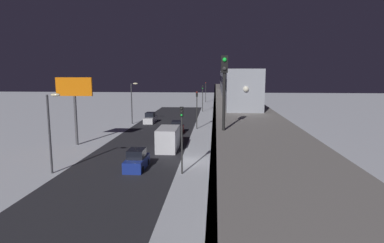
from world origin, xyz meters
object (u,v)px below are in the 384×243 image
Objects in this scene: traffic_light_distant at (206,89)px; commercial_billboard at (74,93)px; sedan_red at (177,128)px; traffic_light_far at (203,94)px; box_truck at (169,138)px; sedan_white at (150,118)px; subway_train at (233,83)px; traffic_light_near at (182,130)px; sedan_blue at (137,161)px; rail_signal at (224,80)px; traffic_light_mid at (197,104)px.

commercial_billboard is at bearing 76.32° from traffic_light_distant.
traffic_light_far is (-2.90, -28.79, 3.40)m from sedan_red.
sedan_red is 0.45× the size of commercial_billboard.
box_truck is 1.16× the size of traffic_light_distant.
sedan_white is 0.75× the size of traffic_light_distant.
box_truck is at bearing 87.57° from traffic_light_distant.
sedan_red is 12.24m from sedan_white.
commercial_billboard is at bearing -143.52° from sedan_red.
sedan_red is at bearing -38.42° from subway_train.
traffic_light_distant is at bearing 86.89° from sedan_red.
traffic_light_far is at bearing -111.88° from commercial_billboard.
traffic_light_near is (-9.30, 30.92, 3.40)m from sedan_white.
traffic_light_near is at bearing 104.67° from box_truck.
sedan_blue is at bearing 86.29° from traffic_light_distant.
subway_train is 4.98× the size of box_truck.
traffic_light_distant reaches higher than sedan_red.
rail_signal reaches higher than traffic_light_mid.
box_truck is 1.16× the size of traffic_light_far.
box_truck reaches higher than sedan_white.
subway_train reaches higher than sedan_white.
commercial_billboard is at bearing 68.12° from traffic_light_far.
subway_train is 5.76× the size of traffic_light_far.
rail_signal reaches higher than box_truck.
rail_signal is 0.54× the size of box_truck.
sedan_blue is 29.88m from sedan_white.
box_truck is at bearing 86.04° from traffic_light_far.
traffic_light_mid is 20.36m from commercial_billboard.
sedan_red is (-1.80, -19.09, 0.01)m from sedan_blue.
subway_train is at bearing 51.03° from sedan_blue.
rail_signal is at bearing 92.36° from traffic_light_distant.
rail_signal is 61.65m from traffic_light_far.
sedan_blue is at bearing -58.52° from rail_signal.
sedan_blue and sedan_red have the same top height.
traffic_light_near is 0.72× the size of commercial_billboard.
sedan_white is at bearing 63.14° from traffic_light_far.
traffic_light_far is at bearing -86.69° from rail_signal.
subway_train is 20.83m from commercial_billboard.
commercial_billboard is (20.64, 2.52, -1.38)m from subway_train.
subway_train is at bearing 95.15° from traffic_light_distant.
traffic_light_near is (-2.70, 10.32, 2.85)m from box_truck.
traffic_light_mid is (0.00, -24.64, 0.00)m from traffic_light_near.
commercial_billboard reaches higher than traffic_light_distant.
rail_signal is at bearing 128.68° from commercial_billboard.
sedan_white is 0.65× the size of box_truck.
traffic_light_near reaches higher than sedan_red.
traffic_light_mid is at bearing 90.00° from traffic_light_distant.
sedan_red is 0.63× the size of traffic_light_distant.
sedan_red is (6.45, -32.56, -8.36)m from rail_signal.
traffic_light_far is at bearing -81.30° from subway_train.
box_truck is (6.25, -22.39, -7.81)m from rail_signal.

